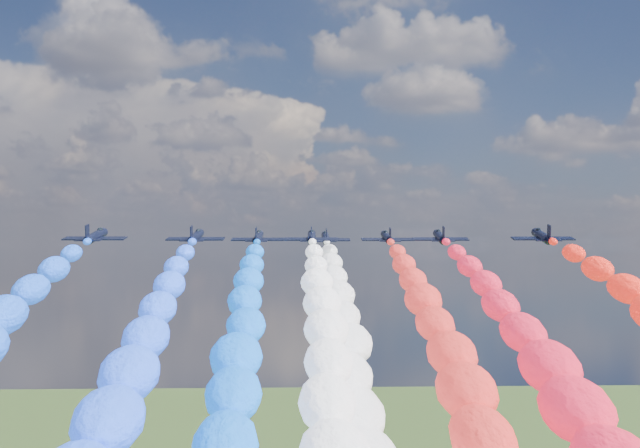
{
  "coord_description": "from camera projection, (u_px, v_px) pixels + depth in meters",
  "views": [
    {
      "loc": [
        -4.96,
        -123.65,
        91.12
      ],
      "look_at": [
        0.0,
        4.0,
        94.37
      ],
      "focal_mm": 45.9,
      "sensor_mm": 36.0,
      "label": 1
    }
  ],
  "objects": [
    {
      "name": "jet_0",
      "position": [
        96.0,
        236.0,
        116.69
      ],
      "size": [
        9.37,
        12.44,
        4.43
      ],
      "primitive_type": null,
      "rotation": [
        0.16,
        0.0,
        -0.05
      ],
      "color": "black"
    },
    {
      "name": "jet_1",
      "position": [
        196.0,
        237.0,
        125.44
      ],
      "size": [
        9.35,
        12.43,
        4.43
      ],
      "primitive_type": null,
      "rotation": [
        0.16,
        0.0,
        -0.05
      ],
      "color": "black"
    },
    {
      "name": "trail_1",
      "position": [
        117.0,
        424.0,
        67.64
      ],
      "size": [
        7.19,
        112.27,
        37.73
      ],
      "primitive_type": null,
      "color": "#2453FC"
    },
    {
      "name": "jet_2",
      "position": [
        258.0,
        237.0,
        136.49
      ],
      "size": [
        9.2,
        12.33,
        4.43
      ],
      "primitive_type": null,
      "rotation": [
        0.16,
        0.0,
        -0.04
      ],
      "color": "black"
    },
    {
      "name": "trail_2",
      "position": [
        236.0,
        398.0,
        78.69
      ],
      "size": [
        7.19,
        112.27,
        37.73
      ],
      "primitive_type": null,
      "color": "blue"
    },
    {
      "name": "jet_3",
      "position": [
        312.0,
        237.0,
        132.4
      ],
      "size": [
        9.17,
        12.3,
        4.43
      ],
      "primitive_type": null,
      "rotation": [
        0.16,
        0.0,
        -0.03
      ],
      "color": "black"
    },
    {
      "name": "trail_3",
      "position": [
        329.0,
        407.0,
        74.6
      ],
      "size": [
        7.19,
        112.27,
        37.73
      ],
      "primitive_type": null,
      "color": "white"
    },
    {
      "name": "jet_4",
      "position": [
        326.0,
        238.0,
        147.45
      ],
      "size": [
        8.91,
        12.12,
        4.43
      ],
      "primitive_type": null,
      "rotation": [
        0.16,
        0.0,
        -0.01
      ],
      "color": "black"
    },
    {
      "name": "trail_4",
      "position": [
        349.0,
        380.0,
        89.65
      ],
      "size": [
        7.19,
        112.27,
        37.73
      ],
      "primitive_type": null,
      "color": "silver"
    },
    {
      "name": "jet_5",
      "position": [
        387.0,
        237.0,
        139.0
      ],
      "size": [
        8.79,
        12.03,
        4.43
      ],
      "primitive_type": null,
      "rotation": [
        0.16,
        0.0,
        0.0
      ],
      "color": "black"
    },
    {
      "name": "trail_5",
      "position": [
        457.0,
        394.0,
        81.2
      ],
      "size": [
        7.19,
        112.27,
        37.73
      ],
      "primitive_type": null,
      "color": "red"
    },
    {
      "name": "jet_6",
      "position": [
        440.0,
        237.0,
        129.61
      ],
      "size": [
        9.42,
        12.48,
        4.43
      ],
      "primitive_type": null,
      "rotation": [
        0.16,
        0.0,
        -0.06
      ],
      "color": "black"
    },
    {
      "name": "trail_6",
      "position": [
        562.0,
        413.0,
        71.81
      ],
      "size": [
        7.19,
        112.27,
        37.73
      ],
      "primitive_type": null,
      "color": "red"
    },
    {
      "name": "jet_7",
      "position": [
        542.0,
        236.0,
        118.34
      ],
      "size": [
        9.55,
        12.58,
        4.43
      ],
      "primitive_type": null,
      "rotation": [
        0.16,
        0.0,
        -0.07
      ],
      "color": "black"
    }
  ]
}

